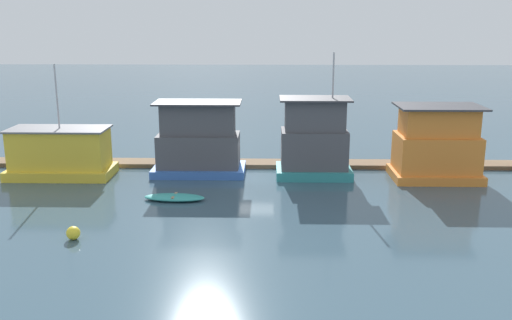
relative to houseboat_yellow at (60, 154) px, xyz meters
name	(u,v)px	position (x,y,z in m)	size (l,w,h in m)	color
ground_plane	(256,176)	(13.72, 0.50, -1.66)	(200.00, 200.00, 0.00)	#385160
dock_walkway	(257,164)	(13.72, 3.40, -1.51)	(59.60, 1.97, 0.30)	brown
houseboat_yellow	(60,154)	(0.00, 0.00, 0.00)	(7.19, 3.48, 7.88)	gold
houseboat_blue	(199,142)	(9.61, 1.01, 0.64)	(6.53, 3.56, 5.20)	#3866B7
houseboat_teal	(314,141)	(17.76, 0.57, 0.85)	(5.24, 3.43, 8.63)	teal
houseboat_orange	(437,146)	(26.12, 0.04, 0.69)	(5.92, 3.97, 5.13)	orange
dinghy_teal	(175,197)	(8.82, -5.21, -1.48)	(3.81, 1.61, 0.35)	teal
mooring_post_near_left	(39,160)	(-2.46, 2.17, -1.04)	(0.26, 0.26, 1.23)	#846B4C
buoy_yellow	(73,233)	(4.77, -11.73, -1.31)	(0.70, 0.70, 0.70)	yellow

